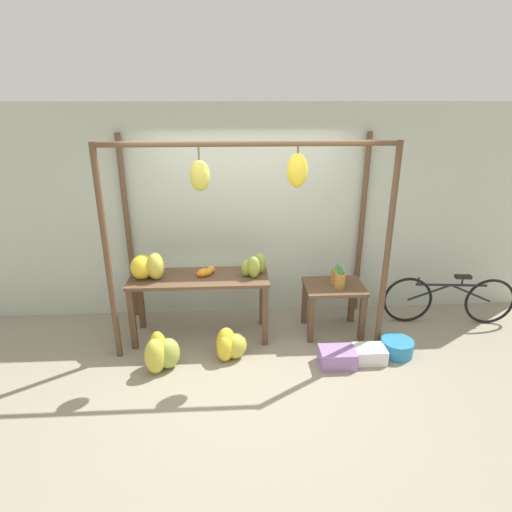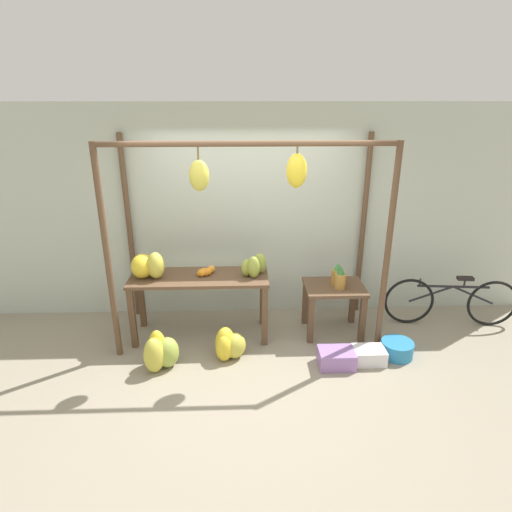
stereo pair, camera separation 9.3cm
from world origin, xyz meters
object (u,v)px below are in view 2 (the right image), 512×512
banana_pile_ground_right (228,345)px  fruit_crate_purple (369,355)px  orange_pile (206,272)px  pineapple_cluster (339,277)px  blue_bucket (397,349)px  parked_bicycle (451,301)px  banana_pile_ground_left (160,352)px  fruit_crate_white (336,358)px  banana_pile_on_table (148,266)px  papaya_pile (254,266)px

banana_pile_ground_right → fruit_crate_purple: (1.60, -0.15, -0.08)m
orange_pile → pineapple_cluster: pineapple_cluster is taller
pineapple_cluster → blue_bucket: (0.61, -0.57, -0.68)m
parked_bicycle → pineapple_cluster: bearing=-174.7°
orange_pile → blue_bucket: bearing=-14.9°
banana_pile_ground_left → fruit_crate_white: size_ratio=1.16×
banana_pile_ground_right → parked_bicycle: 2.98m
banana_pile_ground_left → fruit_crate_purple: bearing=0.5°
orange_pile → fruit_crate_white: size_ratio=0.54×
banana_pile_ground_right → fruit_crate_purple: size_ratio=1.22×
banana_pile_on_table → banana_pile_ground_left: size_ratio=0.98×
papaya_pile → blue_bucket: bearing=-18.7°
pineapple_cluster → parked_bicycle: 1.61m
pineapple_cluster → fruit_crate_purple: size_ratio=0.83×
banana_pile_on_table → papaya_pile: banana_pile_on_table is taller
fruit_crate_purple → banana_pile_ground_right: bearing=174.7°
orange_pile → blue_bucket: 2.44m
pineapple_cluster → fruit_crate_white: pineapple_cluster is taller
blue_bucket → fruit_crate_purple: bearing=-163.3°
banana_pile_on_table → parked_bicycle: 3.90m
pineapple_cluster → banana_pile_ground_right: bearing=-158.7°
orange_pile → papaya_pile: 0.60m
banana_pile_ground_left → papaya_pile: 1.47m
parked_bicycle → blue_bucket: bearing=-142.7°
pineapple_cluster → parked_bicycle: (1.54, 0.14, -0.44)m
blue_bucket → parked_bicycle: size_ratio=0.22×
orange_pile → parked_bicycle: bearing=2.1°
banana_pile_on_table → parked_bicycle: bearing=2.6°
banana_pile_ground_right → blue_bucket: bearing=-1.1°
banana_pile_on_table → banana_pile_ground_left: (0.20, -0.66, -0.77)m
fruit_crate_purple → orange_pile: bearing=159.4°
banana_pile_ground_right → blue_bucket: banana_pile_ground_right is taller
blue_bucket → papaya_pile: (-1.65, 0.56, 0.85)m
banana_pile_ground_right → parked_bicycle: parked_bicycle is taller
fruit_crate_white → blue_bucket: bearing=12.0°
pineapple_cluster → papaya_pile: bearing=-179.5°
banana_pile_ground_right → blue_bucket: (1.96, -0.04, -0.08)m
banana_pile_on_table → papaya_pile: size_ratio=1.33×
blue_bucket → papaya_pile: 1.93m
banana_pile_on_table → papaya_pile: (1.26, 0.02, -0.03)m
banana_pile_on_table → orange_pile: banana_pile_on_table is taller
banana_pile_ground_right → papaya_pile: bearing=58.6°
orange_pile → banana_pile_ground_left: (-0.48, -0.72, -0.66)m
pineapple_cluster → blue_bucket: bearing=-43.0°
pineapple_cluster → papaya_pile: papaya_pile is taller
fruit_crate_purple → papaya_pile: bearing=152.5°
fruit_crate_white → papaya_pile: bearing=141.4°
banana_pile_on_table → pineapple_cluster: size_ratio=1.53×
banana_pile_on_table → blue_bucket: bearing=-10.4°
fruit_crate_white → parked_bicycle: 1.91m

